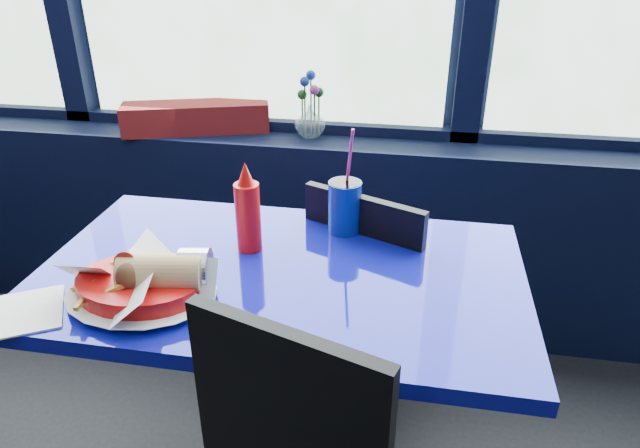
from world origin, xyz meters
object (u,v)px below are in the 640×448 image
(planter_box, at_px, (196,117))
(food_basket, at_px, (143,283))
(near_table, at_px, (283,328))
(soda_cup, at_px, (345,206))
(ketchup_bottle, at_px, (248,212))
(flower_vase, at_px, (310,117))
(chair_near_back, at_px, (350,288))

(planter_box, distance_m, food_basket, 1.08)
(near_table, height_order, soda_cup, soda_cup)
(near_table, bearing_deg, ketchup_bottle, 139.24)
(food_basket, xyz_separation_m, ketchup_bottle, (0.17, 0.27, 0.07))
(planter_box, distance_m, flower_vase, 0.45)
(flower_vase, bearing_deg, food_basket, -99.74)
(food_basket, bearing_deg, near_table, 48.64)
(planter_box, height_order, flower_vase, flower_vase)
(chair_near_back, relative_size, flower_vase, 3.48)
(flower_vase, distance_m, soda_cup, 0.68)
(near_table, relative_size, ketchup_bottle, 4.91)
(chair_near_back, relative_size, food_basket, 2.37)
(soda_cup, bearing_deg, flower_vase, 109.05)
(ketchup_bottle, bearing_deg, soda_cup, 32.03)
(near_table, xyz_separation_m, food_basket, (-0.28, -0.18, 0.22))
(planter_box, bearing_deg, chair_near_back, -56.31)
(chair_near_back, distance_m, food_basket, 0.72)
(near_table, relative_size, soda_cup, 3.87)
(chair_near_back, bearing_deg, flower_vase, -43.90)
(chair_near_back, xyz_separation_m, flower_vase, (-0.23, 0.55, 0.38))
(chair_near_back, height_order, flower_vase, flower_vase)
(near_table, distance_m, planter_box, 1.06)
(ketchup_bottle, bearing_deg, chair_near_back, 44.75)
(planter_box, bearing_deg, flower_vase, -16.63)
(food_basket, distance_m, soda_cup, 0.58)
(near_table, relative_size, flower_vase, 4.85)
(planter_box, bearing_deg, ketchup_bottle, -78.59)
(chair_near_back, bearing_deg, food_basket, 73.95)
(soda_cup, bearing_deg, ketchup_bottle, -147.97)
(chair_near_back, xyz_separation_m, soda_cup, (-0.01, -0.09, 0.33))
(near_table, relative_size, chair_near_back, 1.40)
(flower_vase, bearing_deg, ketchup_bottle, -90.74)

